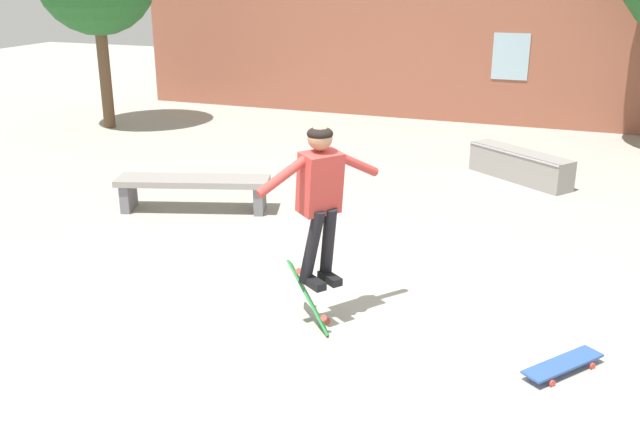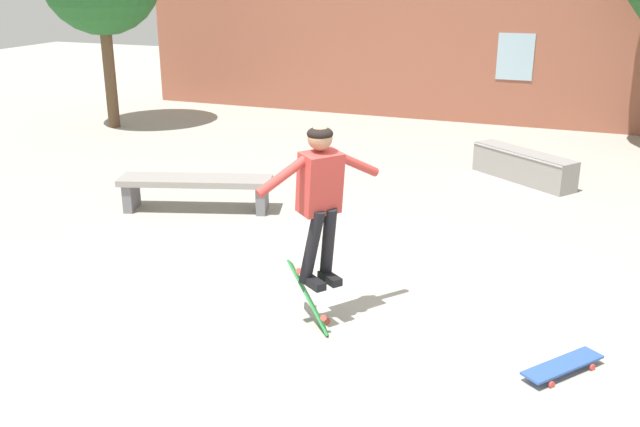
% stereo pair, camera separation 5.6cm
% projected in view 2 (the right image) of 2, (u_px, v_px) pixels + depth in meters
% --- Properties ---
extents(ground_plane, '(40.00, 40.00, 0.00)m').
position_uv_depth(ground_plane, '(343.00, 349.00, 6.00)').
color(ground_plane, '#A39E93').
extents(building_backdrop, '(16.74, 0.52, 4.54)m').
position_uv_depth(building_backdrop, '(506.00, 36.00, 14.05)').
color(building_backdrop, '#93513D').
rests_on(building_backdrop, ground_plane).
extents(park_bench, '(2.03, 1.05, 0.45)m').
position_uv_depth(park_bench, '(196.00, 186.00, 9.30)').
color(park_bench, gray).
rests_on(park_bench, ground_plane).
extents(skate_ledge, '(1.62, 1.33, 0.45)m').
position_uv_depth(skate_ledge, '(523.00, 166.00, 10.64)').
color(skate_ledge, gray).
rests_on(skate_ledge, ground_plane).
extents(skater, '(0.78, 1.03, 1.42)m').
position_uv_depth(skater, '(320.00, 192.00, 6.05)').
color(skater, '#B23833').
extents(skateboard_flipping, '(0.53, 0.45, 0.65)m').
position_uv_depth(skateboard_flipping, '(309.00, 298.00, 6.37)').
color(skateboard_flipping, '#237F38').
extents(skateboard_resting, '(0.61, 0.72, 0.08)m').
position_uv_depth(skateboard_resting, '(563.00, 365.00, 5.63)').
color(skateboard_resting, '#2D519E').
rests_on(skateboard_resting, ground_plane).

